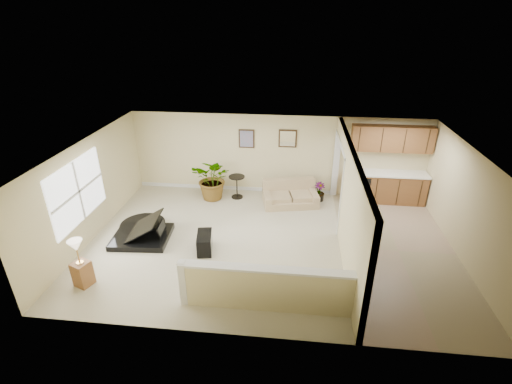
# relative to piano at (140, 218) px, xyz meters

# --- Properties ---
(floor) EXTENTS (9.00, 9.00, 0.00)m
(floor) POSITION_rel_piano_xyz_m (3.28, 0.04, -0.55)
(floor) COLOR #B6AA8D
(floor) RESTS_ON ground
(back_wall) EXTENTS (9.00, 0.04, 2.50)m
(back_wall) POSITION_rel_piano_xyz_m (3.28, 3.04, 0.70)
(back_wall) COLOR beige
(back_wall) RESTS_ON floor
(front_wall) EXTENTS (9.00, 0.04, 2.50)m
(front_wall) POSITION_rel_piano_xyz_m (3.28, -2.96, 0.70)
(front_wall) COLOR beige
(front_wall) RESTS_ON floor
(left_wall) EXTENTS (0.04, 6.00, 2.50)m
(left_wall) POSITION_rel_piano_xyz_m (-1.22, 0.04, 0.70)
(left_wall) COLOR beige
(left_wall) RESTS_ON floor
(right_wall) EXTENTS (0.04, 6.00, 2.50)m
(right_wall) POSITION_rel_piano_xyz_m (7.78, 0.04, 0.70)
(right_wall) COLOR beige
(right_wall) RESTS_ON floor
(ceiling) EXTENTS (9.00, 6.00, 0.04)m
(ceiling) POSITION_rel_piano_xyz_m (3.28, 0.04, 1.95)
(ceiling) COLOR silver
(ceiling) RESTS_ON back_wall
(kitchen_vinyl) EXTENTS (2.70, 6.00, 0.01)m
(kitchen_vinyl) POSITION_rel_piano_xyz_m (6.43, 0.04, -0.55)
(kitchen_vinyl) COLOR gray
(kitchen_vinyl) RESTS_ON floor
(interior_partition) EXTENTS (0.18, 5.99, 2.50)m
(interior_partition) POSITION_rel_piano_xyz_m (5.08, 0.29, 0.67)
(interior_partition) COLOR beige
(interior_partition) RESTS_ON floor
(pony_half_wall) EXTENTS (3.42, 0.22, 1.00)m
(pony_half_wall) POSITION_rel_piano_xyz_m (3.35, -2.26, -0.03)
(pony_half_wall) COLOR beige
(pony_half_wall) RESTS_ON floor
(left_window) EXTENTS (0.05, 2.15, 1.45)m
(left_window) POSITION_rel_piano_xyz_m (-1.21, -0.46, 0.90)
(left_window) COLOR white
(left_window) RESTS_ON left_wall
(wall_art_left) EXTENTS (0.48, 0.04, 0.58)m
(wall_art_left) POSITION_rel_piano_xyz_m (2.33, 3.01, 1.20)
(wall_art_left) COLOR #322112
(wall_art_left) RESTS_ON back_wall
(wall_mirror) EXTENTS (0.55, 0.04, 0.55)m
(wall_mirror) POSITION_rel_piano_xyz_m (3.58, 3.01, 1.25)
(wall_mirror) COLOR #322112
(wall_mirror) RESTS_ON back_wall
(kitchen_cabinets) EXTENTS (2.36, 0.65, 2.33)m
(kitchen_cabinets) POSITION_rel_piano_xyz_m (6.47, 2.77, 0.32)
(kitchen_cabinets) COLOR brown
(kitchen_cabinets) RESTS_ON floor
(piano) EXTENTS (1.70, 1.76, 1.32)m
(piano) POSITION_rel_piano_xyz_m (0.00, 0.00, 0.00)
(piano) COLOR black
(piano) RESTS_ON floor
(piano_bench) EXTENTS (0.45, 0.72, 0.45)m
(piano_bench) POSITION_rel_piano_xyz_m (1.75, -0.44, -0.33)
(piano_bench) COLOR black
(piano_bench) RESTS_ON floor
(loveseat) EXTENTS (1.77, 1.21, 0.91)m
(loveseat) POSITION_rel_piano_xyz_m (3.74, 2.26, -0.20)
(loveseat) COLOR tan
(loveseat) RESTS_ON floor
(accent_table) EXTENTS (0.49, 0.49, 0.71)m
(accent_table) POSITION_rel_piano_xyz_m (2.08, 2.49, -0.09)
(accent_table) COLOR black
(accent_table) RESTS_ON floor
(palm_plant) EXTENTS (1.42, 1.30, 1.35)m
(palm_plant) POSITION_rel_piano_xyz_m (1.39, 2.34, 0.11)
(palm_plant) COLOR black
(palm_plant) RESTS_ON floor
(small_plant) EXTENTS (0.40, 0.40, 0.58)m
(small_plant) POSITION_rel_piano_xyz_m (4.61, 2.57, -0.30)
(small_plant) COLOR black
(small_plant) RESTS_ON floor
(lamp_stand) EXTENTS (0.42, 0.42, 1.10)m
(lamp_stand) POSITION_rel_piano_xyz_m (-0.51, -1.94, -0.08)
(lamp_stand) COLOR brown
(lamp_stand) RESTS_ON floor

